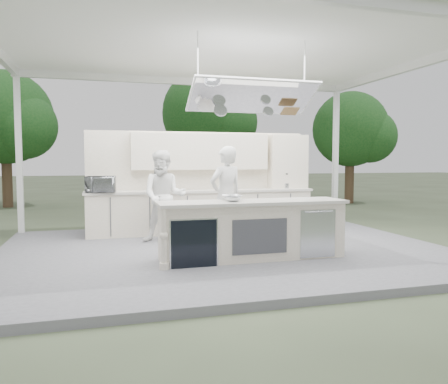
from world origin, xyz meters
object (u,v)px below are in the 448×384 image
object	(u,v)px
back_counter	(202,211)
head_chef	(226,196)
sous_chef	(164,196)
demo_island	(251,230)

from	to	relation	value
back_counter	head_chef	bearing A→B (deg)	-87.55
sous_chef	head_chef	bearing A→B (deg)	-19.14
back_counter	demo_island	bearing A→B (deg)	-86.37
demo_island	back_counter	size ratio (longest dim) A/B	0.61
back_counter	head_chef	distance (m)	1.74
demo_island	back_counter	xyz separation A→B (m)	(-0.18, 2.81, 0.00)
demo_island	back_counter	distance (m)	2.82
head_chef	sous_chef	xyz separation A→B (m)	(-1.06, 0.71, -0.03)
demo_island	back_counter	bearing A→B (deg)	93.63
back_counter	head_chef	world-z (taller)	head_chef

